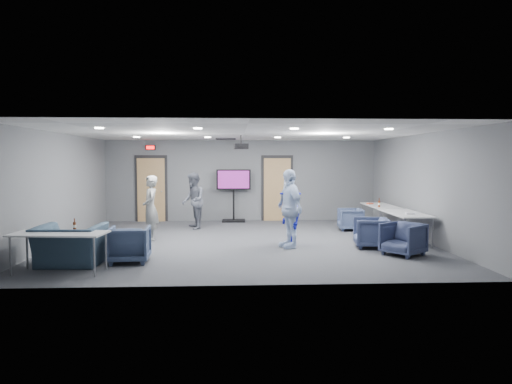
{
  "coord_description": "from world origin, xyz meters",
  "views": [
    {
      "loc": [
        -0.27,
        -11.29,
        2.03
      ],
      "look_at": [
        0.32,
        0.63,
        1.2
      ],
      "focal_mm": 32.0,
      "sensor_mm": 36.0,
      "label": 1
    }
  ],
  "objects_px": {
    "chair_right_c": "(403,239)",
    "chair_front_a": "(129,244)",
    "projector": "(241,146)",
    "chair_right_a": "(350,219)",
    "person_a": "(151,208)",
    "chair_right_b": "(371,233)",
    "bottle_front": "(75,226)",
    "bottle_right": "(379,204)",
    "person_c": "(289,208)",
    "table_right_a": "(381,207)",
    "person_b": "(193,201)",
    "person_d": "(290,216)",
    "chair_front_b": "(70,245)",
    "tv_stand": "(234,192)",
    "table_right_b": "(405,214)",
    "table_front_left": "(59,235)"
  },
  "relations": [
    {
      "from": "chair_right_a",
      "to": "bottle_right",
      "type": "relative_size",
      "value": 2.76
    },
    {
      "from": "person_c",
      "to": "chair_right_b",
      "type": "relative_size",
      "value": 2.37
    },
    {
      "from": "chair_front_b",
      "to": "tv_stand",
      "type": "xyz_separation_m",
      "value": [
        3.17,
        6.15,
        0.59
      ]
    },
    {
      "from": "table_right_a",
      "to": "chair_front_a",
      "type": "bearing_deg",
      "value": 121.51
    },
    {
      "from": "bottle_right",
      "to": "tv_stand",
      "type": "height_order",
      "value": "tv_stand"
    },
    {
      "from": "chair_right_b",
      "to": "table_right_a",
      "type": "height_order",
      "value": "table_right_a"
    },
    {
      "from": "bottle_front",
      "to": "chair_right_b",
      "type": "bearing_deg",
      "value": 16.22
    },
    {
      "from": "chair_right_c",
      "to": "chair_front_a",
      "type": "height_order",
      "value": "chair_front_a"
    },
    {
      "from": "table_right_a",
      "to": "bottle_front",
      "type": "relative_size",
      "value": 7.71
    },
    {
      "from": "chair_front_a",
      "to": "person_c",
      "type": "bearing_deg",
      "value": -160.89
    },
    {
      "from": "table_front_left",
      "to": "projector",
      "type": "relative_size",
      "value": 4.39
    },
    {
      "from": "person_c",
      "to": "chair_right_c",
      "type": "bearing_deg",
      "value": 47.47
    },
    {
      "from": "person_b",
      "to": "person_c",
      "type": "relative_size",
      "value": 0.92
    },
    {
      "from": "chair_right_c",
      "to": "projector",
      "type": "relative_size",
      "value": 1.96
    },
    {
      "from": "person_b",
      "to": "person_d",
      "type": "height_order",
      "value": "person_b"
    },
    {
      "from": "person_d",
      "to": "table_right_a",
      "type": "distance_m",
      "value": 3.69
    },
    {
      "from": "person_c",
      "to": "tv_stand",
      "type": "bearing_deg",
      "value": 176.67
    },
    {
      "from": "person_c",
      "to": "tv_stand",
      "type": "distance_m",
      "value": 4.74
    },
    {
      "from": "chair_right_b",
      "to": "table_right_a",
      "type": "distance_m",
      "value": 2.85
    },
    {
      "from": "person_c",
      "to": "chair_right_a",
      "type": "bearing_deg",
      "value": 120.96
    },
    {
      "from": "bottle_right",
      "to": "chair_right_a",
      "type": "bearing_deg",
      "value": 141.53
    },
    {
      "from": "projector",
      "to": "chair_right_a",
      "type": "bearing_deg",
      "value": 8.78
    },
    {
      "from": "chair_right_b",
      "to": "chair_front_b",
      "type": "distance_m",
      "value": 6.53
    },
    {
      "from": "bottle_front",
      "to": "bottle_right",
      "type": "bearing_deg",
      "value": 28.96
    },
    {
      "from": "person_a",
      "to": "chair_right_b",
      "type": "bearing_deg",
      "value": 59.59
    },
    {
      "from": "chair_right_b",
      "to": "projector",
      "type": "bearing_deg",
      "value": -112.37
    },
    {
      "from": "chair_front_a",
      "to": "table_front_left",
      "type": "xyz_separation_m",
      "value": [
        -1.07,
        -0.8,
        0.32
      ]
    },
    {
      "from": "chair_front_b",
      "to": "tv_stand",
      "type": "relative_size",
      "value": 0.69
    },
    {
      "from": "person_a",
      "to": "person_d",
      "type": "relative_size",
      "value": 1.15
    },
    {
      "from": "bottle_right",
      "to": "person_c",
      "type": "bearing_deg",
      "value": -144.42
    },
    {
      "from": "person_a",
      "to": "chair_right_b",
      "type": "height_order",
      "value": "person_a"
    },
    {
      "from": "table_right_a",
      "to": "bottle_front",
      "type": "distance_m",
      "value": 8.47
    },
    {
      "from": "chair_front_a",
      "to": "person_b",
      "type": "bearing_deg",
      "value": -104.7
    },
    {
      "from": "chair_right_a",
      "to": "projector",
      "type": "bearing_deg",
      "value": -69.27
    },
    {
      "from": "person_c",
      "to": "table_right_b",
      "type": "xyz_separation_m",
      "value": [
        2.98,
        0.6,
        -0.23
      ]
    },
    {
      "from": "chair_right_c",
      "to": "table_right_b",
      "type": "relative_size",
      "value": 0.4
    },
    {
      "from": "bottle_front",
      "to": "chair_right_c",
      "type": "bearing_deg",
      "value": 7.81
    },
    {
      "from": "chair_right_b",
      "to": "bottle_front",
      "type": "height_order",
      "value": "bottle_front"
    },
    {
      "from": "person_b",
      "to": "chair_right_b",
      "type": "xyz_separation_m",
      "value": [
        4.39,
        -3.12,
        -0.49
      ]
    },
    {
      "from": "table_front_left",
      "to": "bottle_right",
      "type": "relative_size",
      "value": 6.76
    },
    {
      "from": "chair_front_b",
      "to": "bottle_front",
      "type": "distance_m",
      "value": 0.57
    },
    {
      "from": "person_c",
      "to": "tv_stand",
      "type": "xyz_separation_m",
      "value": [
        -1.29,
        4.56,
        0.07
      ]
    },
    {
      "from": "person_b",
      "to": "chair_right_c",
      "type": "height_order",
      "value": "person_b"
    },
    {
      "from": "chair_right_b",
      "to": "projector",
      "type": "relative_size",
      "value": 1.96
    },
    {
      "from": "chair_right_c",
      "to": "chair_front_a",
      "type": "xyz_separation_m",
      "value": [
        -5.7,
        -0.39,
        0.01
      ]
    },
    {
      "from": "bottle_right",
      "to": "projector",
      "type": "height_order",
      "value": "projector"
    },
    {
      "from": "chair_front_b",
      "to": "person_a",
      "type": "bearing_deg",
      "value": -109.11
    },
    {
      "from": "chair_front_a",
      "to": "bottle_right",
      "type": "xyz_separation_m",
      "value": [
        6.13,
        3.37,
        0.46
      ]
    },
    {
      "from": "chair_right_c",
      "to": "person_d",
      "type": "bearing_deg",
      "value": -156.17
    },
    {
      "from": "chair_right_c",
      "to": "bottle_front",
      "type": "distance_m",
      "value": 6.66
    }
  ]
}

